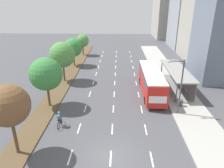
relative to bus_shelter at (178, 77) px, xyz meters
The scene contains 18 objects.
ground_plane 18.11m from the bus_shelter, 121.94° to the right, with size 140.00×140.00×0.00m, color #4C4C51.
median_strip 18.53m from the bus_shelter, 165.18° to the left, with size 2.60×52.00×0.12m, color brown.
sidewalk_right 5.05m from the bus_shelter, 93.38° to the left, with size 4.50×52.00×0.15m, color #ADAAA3.
lane_divider_left 13.29m from the bus_shelter, behind, with size 0.14×45.28×0.01m.
lane_divider_center 9.89m from the bus_shelter, 168.97° to the left, with size 0.14×45.28×0.01m.
lane_divider_right 6.58m from the bus_shelter, 162.88° to the left, with size 0.14×45.28×0.01m.
bus_shelter is the anchor object (origin of this frame).
bus 4.66m from the bus_shelter, 156.83° to the right, with size 2.54×11.29×3.37m.
cyclist 18.64m from the bus_shelter, 144.50° to the right, with size 0.46×1.82×1.71m.
median_tree_nearest 23.45m from the bus_shelter, 139.49° to the right, with size 3.46×3.46×6.35m.
median_tree_second 18.91m from the bus_shelter, 160.15° to the right, with size 3.99×3.99×6.20m.
median_tree_third 18.24m from the bus_shelter, behind, with size 4.08×4.08×6.42m.
median_tree_fourth 21.27m from the bus_shelter, 148.31° to the left, with size 3.68×3.68×5.53m.
median_tree_fifth 26.60m from the bus_shelter, 131.52° to the left, with size 3.00×3.00×4.94m.
streetlight 8.41m from the bus_shelter, 104.99° to the right, with size 1.91×0.24×6.50m.
trash_bin 6.29m from the bus_shelter, 100.10° to the right, with size 0.52×0.52×0.85m, color #4C4C51.
building_far_right 33.29m from the bus_shelter, 69.75° to the left, with size 10.80×11.48×22.91m, color #8E939E.
building_tall_right 49.29m from the bus_shelter, 79.19° to the left, with size 10.70×14.94×15.74m, color #A39E93.
Camera 1 is at (0.57, -14.19, 12.54)m, focal length 33.19 mm.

